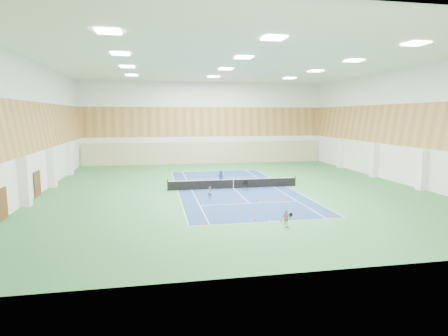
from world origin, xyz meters
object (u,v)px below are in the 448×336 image
at_px(ball_cart, 245,186).
at_px(child_court, 210,192).
at_px(coach, 221,178).
at_px(child_apron, 286,219).
at_px(tennis_net, 233,183).

bearing_deg(ball_cart, child_court, -121.59).
height_order(coach, child_apron, coach).
relative_size(child_court, child_apron, 0.87).
xyz_separation_m(child_court, ball_cart, (3.78, 2.63, -0.08)).
bearing_deg(child_court, ball_cart, 20.23).
distance_m(coach, child_apron, 14.89).
xyz_separation_m(coach, child_apron, (1.60, -14.81, -0.22)).
xyz_separation_m(tennis_net, child_apron, (0.62, -13.25, 0.03)).
bearing_deg(tennis_net, child_court, -127.23).
bearing_deg(coach, child_court, 78.99).
distance_m(child_court, child_apron, 10.10).
distance_m(coach, ball_cart, 3.31).
xyz_separation_m(coach, ball_cart, (1.90, -2.69, -0.38)).
height_order(child_court, ball_cart, child_court).
bearing_deg(ball_cart, child_apron, -67.87).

